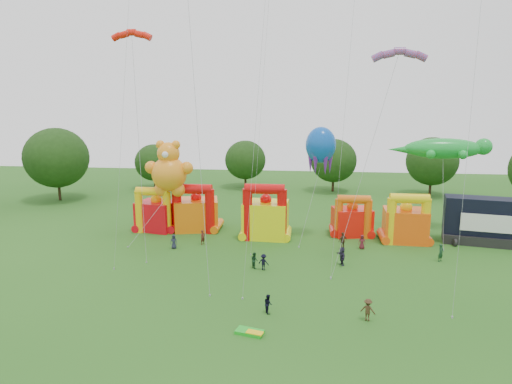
# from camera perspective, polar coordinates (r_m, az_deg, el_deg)

# --- Properties ---
(ground) EXTENTS (160.00, 160.00, 0.00)m
(ground) POSITION_cam_1_polar(r_m,az_deg,el_deg) (31.75, -0.29, -19.91)
(ground) COLOR #215618
(ground) RESTS_ON ground
(tree_ring) EXTENTS (124.58, 126.69, 12.07)m
(tree_ring) POSITION_cam_1_polar(r_m,az_deg,el_deg) (29.71, -2.48, -8.76)
(tree_ring) COLOR #352314
(tree_ring) RESTS_ON ground
(bouncy_castle_0) EXTENTS (5.28, 4.58, 5.87)m
(bouncy_castle_0) POSITION_cam_1_polar(r_m,az_deg,el_deg) (59.77, -12.38, -2.62)
(bouncy_castle_0) COLOR red
(bouncy_castle_0) RESTS_ON ground
(bouncy_castle_1) EXTENTS (6.25, 5.44, 6.25)m
(bouncy_castle_1) POSITION_cam_1_polar(r_m,az_deg,el_deg) (59.11, -7.52, -2.49)
(bouncy_castle_1) COLOR orange
(bouncy_castle_1) RESTS_ON ground
(bouncy_castle_2) EXTENTS (5.49, 4.51, 6.89)m
(bouncy_castle_2) POSITION_cam_1_polar(r_m,az_deg,el_deg) (55.24, 1.19, -3.12)
(bouncy_castle_2) COLOR #EFEC0C
(bouncy_castle_2) RESTS_ON ground
(bouncy_castle_3) EXTENTS (5.09, 4.42, 5.29)m
(bouncy_castle_3) POSITION_cam_1_polar(r_m,az_deg,el_deg) (57.60, 11.92, -3.35)
(bouncy_castle_3) COLOR red
(bouncy_castle_3) RESTS_ON ground
(bouncy_castle_4) EXTENTS (5.10, 4.17, 6.05)m
(bouncy_castle_4) POSITION_cam_1_polar(r_m,az_deg,el_deg) (56.54, 18.20, -3.68)
(bouncy_castle_4) COLOR #FF540D
(bouncy_castle_4) RESTS_ON ground
(stage_trailer) EXTENTS (9.12, 4.88, 5.47)m
(stage_trailer) POSITION_cam_1_polar(r_m,az_deg,el_deg) (59.30, 26.57, -3.30)
(stage_trailer) COLOR black
(stage_trailer) RESTS_ON ground
(teddy_bear_kite) EXTENTS (6.37, 8.44, 11.80)m
(teddy_bear_kite) POSITION_cam_1_polar(r_m,az_deg,el_deg) (56.30, -11.95, -0.29)
(teddy_bear_kite) COLOR orange
(teddy_bear_kite) RESTS_ON ground
(gecko_kite) EXTENTS (12.73, 11.43, 11.90)m
(gecko_kite) POSITION_cam_1_polar(r_m,az_deg,el_deg) (60.05, 22.37, 1.28)
(gecko_kite) COLOR green
(gecko_kite) RESTS_ON ground
(octopus_kite) EXTENTS (4.19, 6.71, 13.50)m
(octopus_kite) POSITION_cam_1_polar(r_m,az_deg,el_deg) (54.05, 7.25, 1.01)
(octopus_kite) COLOR #0C4CB6
(octopus_kite) RESTS_ON ground
(parafoil_kites) EXTENTS (31.52, 13.56, 29.75)m
(parafoil_kites) POSITION_cam_1_polar(r_m,az_deg,el_deg) (42.84, -2.10, 6.10)
(parafoil_kites) COLOR red
(parafoil_kites) RESTS_ON ground
(diamond_kites) EXTENTS (32.81, 19.25, 38.60)m
(diamond_kites) POSITION_cam_1_polar(r_m,az_deg,el_deg) (42.94, 2.64, 12.37)
(diamond_kites) COLOR red
(diamond_kites) RESTS_ON ground
(folded_kite_bundle) EXTENTS (2.19, 1.49, 0.31)m
(folded_kite_bundle) POSITION_cam_1_polar(r_m,az_deg,el_deg) (34.26, -0.72, -17.11)
(folded_kite_bundle) COLOR green
(folded_kite_bundle) RESTS_ON ground
(spectator_0) EXTENTS (0.85, 0.60, 1.62)m
(spectator_0) POSITION_cam_1_polar(r_m,az_deg,el_deg) (52.52, -10.24, -6.13)
(spectator_0) COLOR #222639
(spectator_0) RESTS_ON ground
(spectator_1) EXTENTS (0.68, 0.74, 1.70)m
(spectator_1) POSITION_cam_1_polar(r_m,az_deg,el_deg) (53.49, -6.67, -5.65)
(spectator_1) COLOR #4F1C16
(spectator_1) RESTS_ON ground
(spectator_2) EXTENTS (0.96, 1.01, 1.64)m
(spectator_2) POSITION_cam_1_polar(r_m,az_deg,el_deg) (45.94, -0.20, -8.52)
(spectator_2) COLOR #15361D
(spectator_2) RESTS_ON ground
(spectator_3) EXTENTS (1.19, 0.89, 1.63)m
(spectator_3) POSITION_cam_1_polar(r_m,az_deg,el_deg) (45.47, 0.95, -8.74)
(spectator_3) COLOR black
(spectator_3) RESTS_ON ground
(spectator_4) EXTENTS (1.22, 1.04, 1.97)m
(spectator_4) POSITION_cam_1_polar(r_m,az_deg,el_deg) (52.35, 10.80, -6.01)
(spectator_4) COLOR #442D1B
(spectator_4) RESTS_ON ground
(spectator_5) EXTENTS (1.09, 1.86, 1.91)m
(spectator_5) POSITION_cam_1_polar(r_m,az_deg,el_deg) (47.48, 10.69, -7.88)
(spectator_5) COLOR #262137
(spectator_5) RESTS_ON ground
(spectator_6) EXTENTS (0.83, 0.57, 1.63)m
(spectator_6) POSITION_cam_1_polar(r_m,az_deg,el_deg) (52.93, 13.11, -6.10)
(spectator_6) COLOR #591922
(spectator_6) RESTS_ON ground
(spectator_7) EXTENTS (0.81, 0.78, 1.88)m
(spectator_7) POSITION_cam_1_polar(r_m,az_deg,el_deg) (51.42, 22.11, -7.05)
(spectator_7) COLOR #17391F
(spectator_7) RESTS_ON ground
(spectator_8) EXTENTS (0.82, 0.91, 1.54)m
(spectator_8) POSITION_cam_1_polar(r_m,az_deg,el_deg) (36.95, 1.53, -13.78)
(spectator_8) COLOR black
(spectator_8) RESTS_ON ground
(spectator_9) EXTENTS (1.30, 1.03, 1.76)m
(spectator_9) POSITION_cam_1_polar(r_m,az_deg,el_deg) (36.73, 13.81, -14.10)
(spectator_9) COLOR #3F2C19
(spectator_9) RESTS_ON ground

